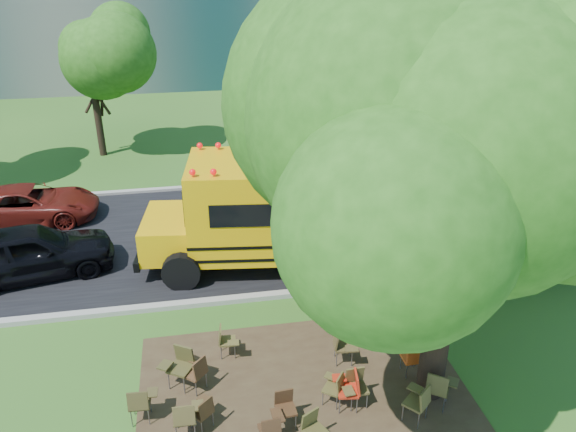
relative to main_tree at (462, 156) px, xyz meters
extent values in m
plane|color=#254F18|center=(-3.65, 1.18, -5.38)|extent=(160.00, 160.00, 0.00)
cube|color=#382819|center=(-2.65, 0.68, -5.36)|extent=(7.00, 4.50, 0.03)
cube|color=black|center=(-3.65, 8.18, -5.36)|extent=(80.00, 8.00, 0.04)
cube|color=gray|center=(-3.65, 4.18, -5.31)|extent=(80.00, 0.25, 0.14)
cube|color=gray|center=(-3.65, 12.28, -5.31)|extent=(80.00, 0.25, 0.14)
cylinder|color=black|center=(-8.65, 17.18, -3.63)|extent=(0.32, 0.32, 3.50)
sphere|color=#245814|center=(-8.65, 17.18, -1.16)|extent=(4.80, 4.80, 4.80)
cylinder|color=black|center=(4.35, 15.18, -3.28)|extent=(0.38, 0.38, 4.20)
sphere|color=#245814|center=(4.35, 15.18, -0.34)|extent=(5.60, 5.60, 5.60)
cylinder|color=black|center=(12.35, 14.18, -3.58)|extent=(0.34, 0.34, 3.60)
sphere|color=#245814|center=(12.35, 14.18, -1.03)|extent=(5.00, 5.00, 5.00)
cylinder|color=black|center=(0.00, 0.00, -3.22)|extent=(0.56, 0.56, 4.31)
sphere|color=#245814|center=(0.00, 0.00, 0.01)|extent=(7.20, 7.20, 7.20)
cube|color=#E3A807|center=(1.14, 5.65, -3.45)|extent=(12.18, 4.18, 2.66)
cube|color=black|center=(1.46, 5.61, -3.15)|extent=(11.54, 4.14, 0.65)
cube|color=#E3A807|center=(-5.46, 6.48, -4.29)|extent=(1.70, 2.54, 1.03)
cube|color=black|center=(1.14, 5.65, -4.13)|extent=(12.21, 4.22, 0.09)
cube|color=black|center=(1.14, 5.65, -4.53)|extent=(12.21, 4.22, 0.09)
cylinder|color=black|center=(-5.17, 5.08, -4.84)|extent=(1.12, 0.46, 1.09)
cylinder|color=black|center=(-4.83, 7.77, -4.84)|extent=(1.12, 0.46, 1.09)
cylinder|color=black|center=(4.09, 3.91, -4.84)|extent=(1.12, 0.46, 1.09)
cylinder|color=black|center=(4.43, 6.61, -4.84)|extent=(1.12, 0.46, 1.09)
cylinder|color=black|center=(5.60, 3.72, -4.84)|extent=(1.12, 0.46, 1.09)
cylinder|color=black|center=(5.94, 6.42, -4.84)|extent=(1.12, 0.46, 1.09)
cube|color=#423A1C|center=(-6.03, 0.30, -4.93)|extent=(0.44, 0.42, 0.05)
cube|color=#423A1C|center=(-6.05, 0.12, -4.71)|extent=(0.40, 0.12, 0.40)
cube|color=#423A1C|center=(-5.79, 0.42, -4.81)|extent=(0.24, 0.29, 0.03)
cylinder|color=slate|center=(-6.19, 0.48, -5.15)|extent=(0.02, 0.02, 0.45)
cylinder|color=slate|center=(-5.88, 0.12, -5.15)|extent=(0.02, 0.02, 0.45)
cube|color=#4E4421|center=(-5.15, -0.26, -4.91)|extent=(0.45, 0.43, 0.05)
cube|color=#4E4421|center=(-5.16, -0.45, -4.69)|extent=(0.42, 0.11, 0.42)
cube|color=#4E4421|center=(-4.90, -0.13, -4.79)|extent=(0.24, 0.30, 0.03)
cylinder|color=slate|center=(-5.33, -0.08, -5.15)|extent=(0.02, 0.02, 0.47)
cylinder|color=slate|center=(-4.98, -0.45, -5.15)|extent=(0.02, 0.02, 0.47)
cube|color=#432E18|center=(-4.84, -0.13, -4.97)|extent=(0.52, 0.52, 0.04)
cube|color=#432E18|center=(-4.73, -0.25, -4.78)|extent=(0.33, 0.30, 0.36)
cube|color=#432E18|center=(-4.76, 0.11, -4.87)|extent=(0.32, 0.32, 0.03)
cylinder|color=slate|center=(-5.05, -0.12, -5.18)|extent=(0.02, 0.02, 0.40)
cylinder|color=slate|center=(-4.62, -0.14, -5.18)|extent=(0.02, 0.02, 0.40)
cube|color=#412917|center=(-3.19, -0.38, -4.96)|extent=(0.42, 0.40, 0.05)
cube|color=#412917|center=(-3.21, -0.22, -4.75)|extent=(0.38, 0.12, 0.38)
cube|color=#412917|center=(-3.41, -0.53, -4.85)|extent=(0.23, 0.28, 0.03)
cylinder|color=slate|center=(-3.02, -0.53, -5.17)|extent=(0.02, 0.02, 0.42)
cylinder|color=slate|center=(-3.36, -0.24, -5.17)|extent=(0.02, 0.02, 0.42)
cube|color=#3D2615|center=(-3.59, -0.81, -4.96)|extent=(0.43, 0.41, 0.05)
cube|color=#3D2615|center=(-3.57, -0.98, -4.76)|extent=(0.38, 0.13, 0.37)
cube|color=#3D2615|center=(-3.38, -0.66, -4.85)|extent=(0.23, 0.28, 0.03)
cube|color=#4A4420|center=(-2.75, -1.04, -4.95)|extent=(0.54, 0.53, 0.05)
cube|color=#4A4420|center=(-2.83, -0.89, -4.74)|extent=(0.38, 0.26, 0.39)
cube|color=#AE2712|center=(-1.87, -0.13, -4.91)|extent=(0.47, 0.49, 0.05)
cube|color=#AE2712|center=(-1.68, -0.16, -4.68)|extent=(0.16, 0.43, 0.42)
cube|color=#AE2712|center=(-1.97, 0.14, -4.79)|extent=(0.32, 0.27, 0.03)
cylinder|color=slate|center=(-2.07, -0.28, -5.14)|extent=(0.02, 0.02, 0.47)
cylinder|color=slate|center=(-1.67, 0.02, -5.14)|extent=(0.02, 0.02, 0.47)
cube|color=#49431F|center=(-0.02, -0.39, -4.90)|extent=(0.61, 0.60, 0.05)
cube|color=#49431F|center=(-0.13, -0.55, -4.67)|extent=(0.41, 0.33, 0.43)
cube|color=#49431F|center=(0.28, -0.42, -4.77)|extent=(0.36, 0.38, 0.03)
cylinder|color=slate|center=(-0.06, -0.14, -5.14)|extent=(0.03, 0.03, 0.48)
cylinder|color=slate|center=(0.03, -0.64, -5.14)|extent=(0.03, 0.03, 0.48)
cube|color=#50331C|center=(-4.94, 0.98, -4.93)|extent=(0.58, 0.58, 0.05)
cube|color=#50331C|center=(-4.80, 0.86, -4.71)|extent=(0.34, 0.36, 0.40)
cube|color=#50331C|center=(-4.88, 1.25, -4.81)|extent=(0.36, 0.35, 0.03)
cylinder|color=slate|center=(-5.18, 0.96, -5.15)|extent=(0.02, 0.02, 0.45)
cylinder|color=slate|center=(-4.70, 0.99, -5.15)|extent=(0.02, 0.02, 0.45)
cube|color=#423D1C|center=(-5.23, 1.12, -4.88)|extent=(0.63, 0.62, 0.06)
cube|color=#423D1C|center=(-5.13, 1.30, -4.63)|extent=(0.44, 0.32, 0.45)
cube|color=#423D1C|center=(-5.54, 1.13, -4.74)|extent=(0.37, 0.39, 0.03)
cylinder|color=slate|center=(-5.17, 0.86, -5.13)|extent=(0.03, 0.03, 0.50)
cylinder|color=slate|center=(-5.29, 1.38, -5.13)|extent=(0.03, 0.03, 0.50)
cube|color=brown|center=(-4.15, 1.98, -4.96)|extent=(0.40, 0.42, 0.05)
cube|color=brown|center=(-4.31, 1.99, -4.75)|extent=(0.11, 0.38, 0.37)
cube|color=brown|center=(-4.03, 1.75, -4.85)|extent=(0.27, 0.22, 0.03)
cylinder|color=slate|center=(-3.98, 2.13, -5.17)|extent=(0.02, 0.02, 0.42)
cylinder|color=slate|center=(-4.32, 1.83, -5.17)|extent=(0.02, 0.02, 0.42)
cube|color=#4E4821|center=(-2.13, 0.05, -4.97)|extent=(0.51, 0.52, 0.05)
cube|color=#4E4821|center=(-2.00, -0.05, -4.77)|extent=(0.28, 0.34, 0.36)
cube|color=#4E4821|center=(-2.11, 0.30, -4.86)|extent=(0.32, 0.31, 0.03)
cylinder|color=slate|center=(-2.35, 0.01, -5.18)|extent=(0.02, 0.02, 0.41)
cylinder|color=slate|center=(-1.92, 0.08, -5.18)|extent=(0.02, 0.02, 0.41)
cube|color=#4F4222|center=(-1.56, 1.27, -4.92)|extent=(0.46, 0.48, 0.05)
cube|color=#4F4222|center=(-1.75, 1.29, -4.69)|extent=(0.15, 0.42, 0.41)
cube|color=#4F4222|center=(-1.46, 1.00, -4.80)|extent=(0.31, 0.26, 0.03)
cylinder|color=slate|center=(-1.37, 1.42, -5.15)|extent=(0.02, 0.02, 0.46)
cylinder|color=slate|center=(-1.76, 1.12, -5.15)|extent=(0.02, 0.02, 0.46)
cube|color=#D25216|center=(-0.18, 0.63, -4.94)|extent=(0.42, 0.40, 0.05)
cube|color=#D25216|center=(-0.18, 0.46, -4.73)|extent=(0.39, 0.10, 0.39)
cube|color=#D25216|center=(0.05, 0.77, -4.83)|extent=(0.22, 0.28, 0.03)
cylinder|color=slate|center=(-0.35, 0.79, -5.16)|extent=(0.02, 0.02, 0.44)
cylinder|color=slate|center=(-0.01, 0.47, -5.16)|extent=(0.02, 0.02, 0.44)
cube|color=brown|center=(-1.65, -0.08, -4.93)|extent=(0.44, 0.42, 0.05)
cube|color=brown|center=(-1.66, 0.09, -4.72)|extent=(0.40, 0.12, 0.40)
cube|color=brown|center=(-1.88, -0.24, -4.82)|extent=(0.23, 0.29, 0.03)
cylinder|color=slate|center=(-1.47, -0.24, -5.16)|extent=(0.02, 0.02, 0.44)
cylinder|color=slate|center=(-1.83, 0.07, -5.16)|extent=(0.02, 0.02, 0.44)
cube|color=brown|center=(-0.62, -0.69, -4.92)|extent=(0.59, 0.59, 0.05)
cube|color=brown|center=(-0.50, -0.83, -4.69)|extent=(0.37, 0.34, 0.41)
cube|color=brown|center=(-0.53, -0.42, -4.80)|extent=(0.36, 0.36, 0.03)
cylinder|color=slate|center=(-0.86, -0.68, -5.15)|extent=(0.02, 0.02, 0.46)
cylinder|color=slate|center=(-0.37, -0.71, -5.15)|extent=(0.02, 0.02, 0.46)
imported|color=black|center=(-9.44, 6.55, -4.59)|extent=(4.94, 2.78, 1.58)
imported|color=#57150F|center=(-10.28, 10.42, -4.74)|extent=(4.63, 2.25, 1.27)
camera|label=1|loc=(-4.64, -8.57, 3.28)|focal=35.00mm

